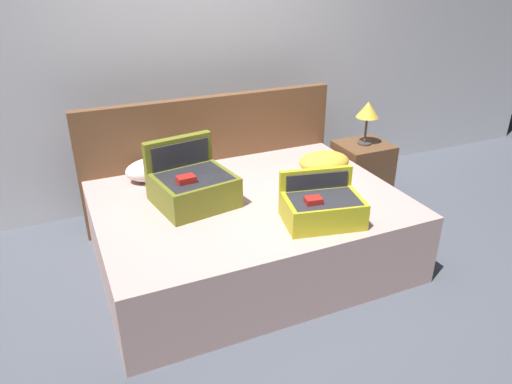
# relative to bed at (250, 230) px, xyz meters

# --- Properties ---
(ground_plane) EXTENTS (12.00, 12.00, 0.00)m
(ground_plane) POSITION_rel_bed_xyz_m (0.00, -0.40, -0.25)
(ground_plane) COLOR #4C515B
(back_wall) EXTENTS (8.00, 0.10, 2.60)m
(back_wall) POSITION_rel_bed_xyz_m (0.00, 1.25, 1.05)
(back_wall) COLOR silver
(back_wall) RESTS_ON ground
(bed) EXTENTS (2.06, 1.51, 0.50)m
(bed) POSITION_rel_bed_xyz_m (0.00, 0.00, 0.00)
(bed) COLOR #BC9993
(bed) RESTS_ON ground
(headboard) EXTENTS (2.10, 0.08, 1.03)m
(headboard) POSITION_rel_bed_xyz_m (0.00, 0.79, 0.26)
(headboard) COLOR brown
(headboard) RESTS_ON ground
(hard_case_large) EXTENTS (0.56, 0.54, 0.41)m
(hard_case_large) POSITION_rel_bed_xyz_m (-0.37, 0.10, 0.38)
(hard_case_large) COLOR olive
(hard_case_large) RESTS_ON bed
(hard_case_medium) EXTENTS (0.53, 0.43, 0.30)m
(hard_case_medium) POSITION_rel_bed_xyz_m (0.29, -0.48, 0.35)
(hard_case_medium) COLOR gold
(hard_case_medium) RESTS_ON bed
(pillow_near_headboard) EXTENTS (0.44, 0.35, 0.16)m
(pillow_near_headboard) POSITION_rel_bed_xyz_m (0.72, 0.20, 0.33)
(pillow_near_headboard) COLOR gold
(pillow_near_headboard) RESTS_ON bed
(pillow_center_head) EXTENTS (0.44, 0.26, 0.17)m
(pillow_center_head) POSITION_rel_bed_xyz_m (-0.51, 0.58, 0.34)
(pillow_center_head) COLOR white
(pillow_center_head) RESTS_ON bed
(nightstand) EXTENTS (0.44, 0.40, 0.54)m
(nightstand) POSITION_rel_bed_xyz_m (1.31, 0.50, 0.02)
(nightstand) COLOR brown
(nightstand) RESTS_ON ground
(table_lamp) EXTENTS (0.19, 0.19, 0.38)m
(table_lamp) POSITION_rel_bed_xyz_m (1.31, 0.50, 0.58)
(table_lamp) COLOR #3F3833
(table_lamp) RESTS_ON nightstand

